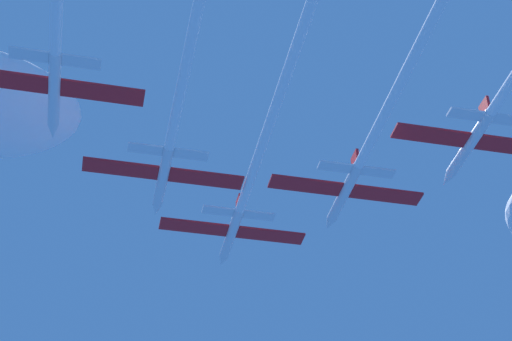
# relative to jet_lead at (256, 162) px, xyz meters

# --- Properties ---
(jet_lead) EXTENTS (20.70, 62.40, 3.43)m
(jet_lead) POSITION_rel_jet_lead_xyz_m (0.00, 0.00, 0.00)
(jet_lead) COLOR white
(jet_left_wing) EXTENTS (20.70, 68.82, 3.43)m
(jet_left_wing) POSITION_rel_jet_lead_xyz_m (-11.23, -14.82, -0.14)
(jet_left_wing) COLOR white
(jet_right_wing) EXTENTS (20.70, 64.56, 3.43)m
(jet_right_wing) POSITION_rel_jet_lead_xyz_m (12.85, -14.10, -0.11)
(jet_right_wing) COLOR white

